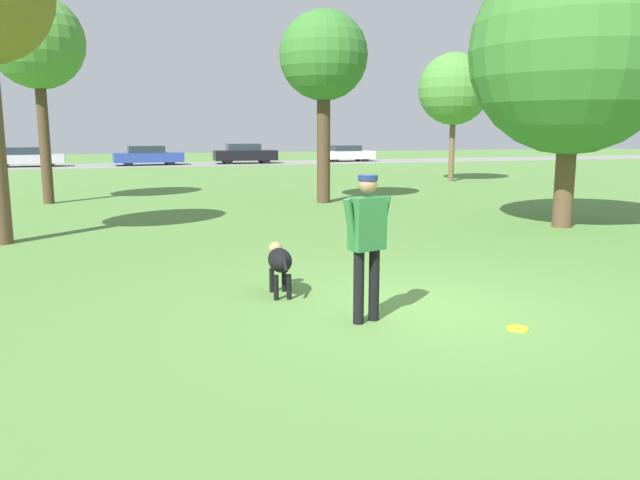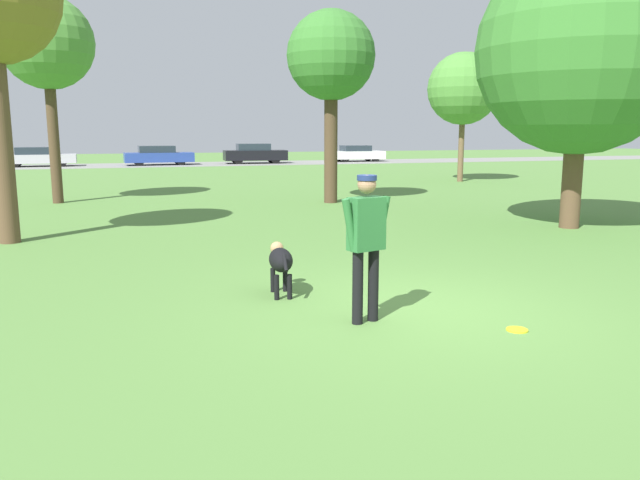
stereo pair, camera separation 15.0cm
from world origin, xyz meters
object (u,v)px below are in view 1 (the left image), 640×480
Objects in this scene: parked_car_black at (245,154)px; tree_mid_center at (324,58)px; parked_car_white at (347,153)px; frisbee at (517,329)px; tree_far_right at (454,89)px; person at (367,235)px; tree_near_right at (573,52)px; tree_far_left at (37,44)px; parked_car_blue at (148,156)px; dog at (279,261)px; parked_car_silver at (26,157)px.

tree_mid_center is at bearing -93.81° from parked_car_black.
parked_car_white is at bearing 67.36° from tree_mid_center.
frisbee is 0.04× the size of tree_mid_center.
parked_car_black is at bearing 82.85° from frisbee.
tree_far_right is 1.44× the size of parked_car_white.
frisbee is 22.37m from tree_far_right.
tree_mid_center is at bearing -143.01° from tree_far_right.
tree_far_right reaches higher than parked_car_white.
person is 0.28× the size of tree_near_right.
person is 0.31× the size of tree_far_right.
tree_far_left is 29.92m from parked_car_white.
person reaches higher than frisbee.
parked_car_black is (4.75, 37.84, 0.69)m from frisbee.
tree_near_right is (7.41, 5.48, 3.01)m from person.
parked_car_blue is at bearing 123.92° from tree_far_right.
dog is at bearing -72.92° from tree_far_left.
tree_far_right is 13.82m from tree_near_right.
parked_car_white is (18.92, 22.77, -4.30)m from tree_far_left.
dog is at bearing -112.05° from tree_mid_center.
tree_mid_center is at bearing 80.87° from frisbee.
parked_car_white is (12.65, 38.36, 0.59)m from frisbee.
tree_near_right is 1.41× the size of parked_car_blue.
tree_far_right reaches higher than frisbee.
tree_mid_center is (8.38, -2.52, -0.39)m from tree_far_left.
frisbee is 13.98m from tree_mid_center.
person is at bearing -92.34° from parked_car_blue.
tree_near_right is at bearing -79.00° from parked_car_blue.
tree_near_right reaches higher than person.
tree_near_right reaches higher than parked_car_white.
dog is 0.17× the size of tree_far_left.
frisbee is 9.52m from tree_near_right.
tree_far_left reaches higher than frisbee.
tree_far_left is 1.39× the size of parked_car_blue.
frisbee is at bearing -89.98° from parked_car_blue.
tree_far_left is 8.76m from tree_mid_center.
parked_car_black is (6.63, 0.15, 0.05)m from parked_car_blue.
person is at bearing 151.66° from frisbee.
tree_mid_center reaches higher than parked_car_silver.
tree_far_left is (-6.28, 15.58, 4.90)m from frisbee.
tree_mid_center reaches higher than frisbee.
parked_car_silver is (-7.83, 37.31, -0.44)m from person.
tree_mid_center is at bearing 119.07° from tree_near_right.
tree_far_right reaches higher than person.
tree_mid_center is (-8.35, -6.29, 0.39)m from tree_far_right.
person is 22.28m from tree_far_right.
tree_mid_center is 1.30× the size of parked_car_blue.
tree_far_right is 0.96× the size of tree_mid_center.
person is at bearing -97.38° from parked_car_black.
frisbee is at bearing -106.82° from parked_car_white.
person is 36.85m from parked_car_blue.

